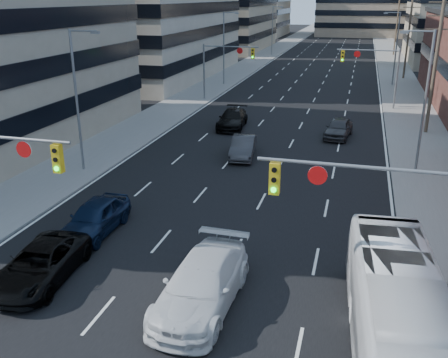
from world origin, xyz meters
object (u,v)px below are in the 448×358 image
Objects in this scene: black_pickup at (40,264)px; white_van at (202,284)px; sedan_blue at (95,217)px; transit_bus at (401,326)px.

white_van is at bearing -4.33° from black_pickup.
black_pickup is 1.09× the size of sedan_blue.
transit_bus is at bearing -11.96° from white_van.
transit_bus reaches higher than white_van.
black_pickup is 13.71m from transit_bus.
white_van reaches higher than sedan_blue.
black_pickup is at bearing 169.00° from transit_bus.
white_van is 0.55× the size of transit_bus.
black_pickup is 4.47m from sedan_blue.
white_van is 8.10m from sedan_blue.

